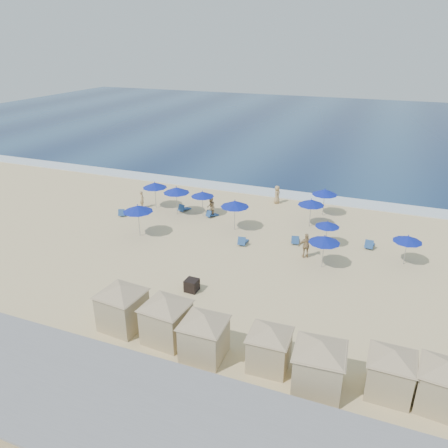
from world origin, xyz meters
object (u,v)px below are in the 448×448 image
at_px(umbrella_1, 176,190).
at_px(umbrella_8, 328,224).
at_px(cabana_3, 270,341).
at_px(cabana_5, 391,366).
at_px(beachgoer_3, 277,194).
at_px(cabana_1, 166,313).
at_px(umbrella_5, 311,202).
at_px(cabana_2, 204,330).
at_px(umbrella_7, 325,192).
at_px(trash_bin, 192,285).
at_px(beachgoer_0, 142,199).
at_px(cabana_0, 122,301).
at_px(umbrella_6, 324,239).
at_px(umbrella_0, 155,185).
at_px(umbrella_9, 408,239).
at_px(umbrella_4, 235,204).
at_px(cabana_6, 445,378).
at_px(cabana_4, 320,359).
at_px(beachgoer_1, 211,207).
at_px(umbrella_2, 138,209).
at_px(beachgoer_2, 306,246).
at_px(umbrella_3, 202,194).

relative_size(umbrella_1, umbrella_8, 1.27).
height_order(cabana_3, cabana_5, cabana_5).
xyz_separation_m(umbrella_8, beachgoer_3, (-5.97, 7.69, -0.94)).
height_order(cabana_1, umbrella_5, cabana_1).
height_order(cabana_2, umbrella_7, cabana_2).
xyz_separation_m(trash_bin, beachgoer_0, (-10.60, 11.48, 0.42)).
distance_m(cabana_0, umbrella_6, 14.09).
height_order(umbrella_0, umbrella_9, umbrella_0).
relative_size(trash_bin, beachgoer_0, 0.48).
xyz_separation_m(cabana_0, umbrella_4, (1.12, 14.57, 0.65)).
xyz_separation_m(trash_bin, umbrella_9, (12.38, 8.70, 1.58)).
bearing_deg(umbrella_0, cabana_6, -35.09).
relative_size(umbrella_6, umbrella_8, 1.17).
bearing_deg(cabana_4, cabana_0, 176.33).
height_order(umbrella_9, beachgoer_1, umbrella_9).
height_order(umbrella_2, beachgoer_1, umbrella_2).
distance_m(cabana_1, umbrella_5, 18.13).
distance_m(cabana_0, cabana_1, 2.77).
xyz_separation_m(umbrella_7, umbrella_8, (1.30, -6.23, -0.39)).
height_order(umbrella_9, beachgoer_0, umbrella_9).
xyz_separation_m(umbrella_0, beachgoer_0, (-1.18, -0.47, -1.41)).
bearing_deg(umbrella_4, beachgoer_2, -22.58).
distance_m(umbrella_0, umbrella_9, 22.05).
xyz_separation_m(cabana_4, umbrella_6, (-1.80, 11.53, 0.47)).
bearing_deg(umbrella_8, beachgoer_2, -112.96).
xyz_separation_m(trash_bin, beachgoer_1, (-3.76, 11.81, 0.53)).
bearing_deg(umbrella_3, umbrella_8, -10.98).
bearing_deg(umbrella_6, cabana_2, -108.66).
bearing_deg(cabana_0, cabana_1, -1.93).
bearing_deg(umbrella_8, cabana_2, -103.29).
distance_m(trash_bin, beachgoer_1, 12.40).
distance_m(umbrella_0, umbrella_3, 4.89).
xyz_separation_m(cabana_6, beachgoer_3, (-13.23, 21.81, -0.65)).
xyz_separation_m(cabana_2, umbrella_0, (-12.66, 17.25, 0.64)).
height_order(umbrella_7, beachgoer_0, umbrella_7).
bearing_deg(beachgoer_2, cabana_0, 32.64).
bearing_deg(beachgoer_1, beachgoer_3, 122.26).
bearing_deg(beachgoer_0, trash_bin, -178.84).
distance_m(umbrella_0, umbrella_5, 14.30).
relative_size(umbrella_4, umbrella_9, 1.18).
distance_m(trash_bin, beachgoer_2, 9.18).
bearing_deg(beachgoer_1, umbrella_4, 38.72).
bearing_deg(cabana_2, beachgoer_1, 112.25).
bearing_deg(cabana_3, cabana_5, 3.23).
height_order(cabana_5, beachgoer_2, cabana_5).
relative_size(cabana_4, beachgoer_2, 2.46).
relative_size(umbrella_2, umbrella_4, 1.02).
bearing_deg(umbrella_3, cabana_6, -41.32).
bearing_deg(umbrella_9, cabana_5, -92.10).
relative_size(umbrella_5, beachgoer_3, 1.43).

